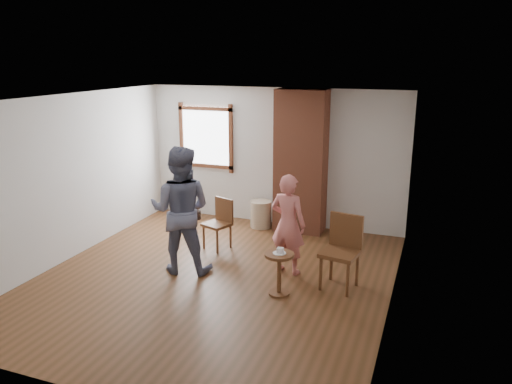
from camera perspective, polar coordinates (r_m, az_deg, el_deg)
ground at (r=7.44m, az=-4.87°, el=-9.85°), size 5.50×5.50×0.00m
room_shell at (r=7.43m, az=-3.59°, el=4.83°), size 5.04×5.52×2.62m
brick_chimney at (r=9.07m, az=5.14°, el=3.45°), size 0.90×0.50×2.60m
stoneware_crock at (r=9.46m, az=0.56°, el=-2.54°), size 0.52×0.52×0.51m
dark_pot at (r=10.04m, az=-6.77°, el=-2.63°), size 0.20×0.20×0.16m
dining_chair_left at (r=8.43m, az=-4.16°, el=-3.27°), size 0.51×0.51×0.85m
dining_chair_right at (r=7.09m, az=9.84°, el=-6.25°), size 0.56×0.56×1.03m
side_table at (r=6.82m, az=2.67°, el=-8.54°), size 0.40×0.40×0.60m
cake_plate at (r=6.74m, az=2.69°, el=-6.98°), size 0.18×0.18×0.01m
cake_slice at (r=6.72m, az=2.78°, el=-6.73°), size 0.08×0.07×0.06m
man at (r=7.45m, az=-8.61°, el=-2.06°), size 1.06×0.91×1.91m
person_pink at (r=7.38m, az=3.68°, el=-3.69°), size 0.61×0.46×1.52m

